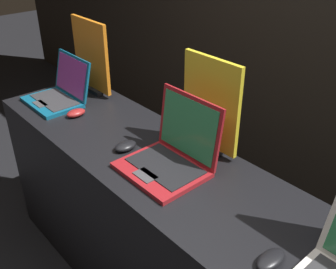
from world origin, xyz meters
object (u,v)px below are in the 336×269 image
laptop_front (60,92)px  promo_stand_front (91,58)px  laptop_middle (172,153)px  promo_stand_middle (210,108)px  mouse_back (271,259)px  mouse_front (76,113)px  mouse_middle (125,146)px

laptop_front → promo_stand_front: 0.26m
laptop_middle → promo_stand_front: bearing=168.5°
laptop_middle → promo_stand_middle: 0.26m
laptop_front → mouse_back: laptop_front is taller
laptop_front → mouse_front: bearing=-7.7°
mouse_middle → mouse_back: bearing=-3.7°
mouse_front → mouse_back: 1.26m
mouse_middle → promo_stand_middle: bearing=50.2°
laptop_middle → mouse_middle: laptop_middle is taller
mouse_front → mouse_back: (1.26, -0.05, -0.00)m
laptop_front → mouse_front: size_ratio=3.18×
mouse_front → mouse_middle: size_ratio=0.96×
mouse_middle → mouse_back: 0.82m
promo_stand_front → mouse_back: size_ratio=3.60×
laptop_front → promo_stand_front: size_ratio=0.78×
mouse_front → mouse_middle: 0.44m
mouse_middle → laptop_middle: bearing=15.8°
mouse_front → mouse_middle: bearing=-0.1°
mouse_middle → promo_stand_middle: (0.24, 0.28, 0.18)m
laptop_middle → promo_stand_middle: promo_stand_middle is taller
mouse_middle → laptop_front: bearing=177.4°
mouse_front → promo_stand_front: size_ratio=0.25×
laptop_middle → mouse_middle: (-0.24, -0.07, -0.05)m
promo_stand_middle → laptop_middle: bearing=-90.0°
mouse_front → laptop_middle: bearing=5.6°
laptop_front → promo_stand_middle: (0.89, 0.25, 0.14)m
promo_stand_middle → mouse_back: 0.70m
promo_stand_front → promo_stand_middle: (0.89, 0.04, 0.00)m
laptop_front → promo_stand_middle: size_ratio=0.77×
laptop_front → promo_stand_front: bearing=90.0°
mouse_front → laptop_middle: laptop_middle is taller
laptop_middle → mouse_back: 0.60m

